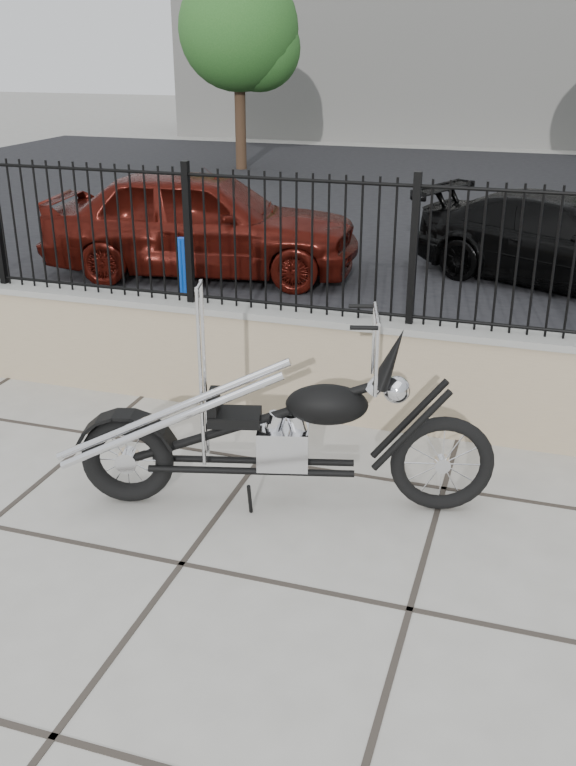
% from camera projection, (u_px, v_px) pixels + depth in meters
% --- Properties ---
extents(ground_plane, '(90.00, 90.00, 0.00)m').
position_uv_depth(ground_plane, '(182.00, 564.00, 5.29)').
color(ground_plane, '#99968E').
rests_on(ground_plane, ground).
extents(parking_lot, '(30.00, 30.00, 0.00)m').
position_uv_depth(parking_lot, '(444.00, 211.00, 16.25)').
color(parking_lot, black).
rests_on(parking_lot, ground).
extents(retaining_wall, '(14.00, 0.36, 0.96)m').
position_uv_depth(retaining_wall, '(296.00, 363.00, 7.30)').
color(retaining_wall, gray).
rests_on(retaining_wall, ground_plane).
extents(iron_fence, '(14.00, 0.08, 1.20)m').
position_uv_depth(iron_fence, '(296.00, 244.00, 6.88)').
color(iron_fence, black).
rests_on(iron_fence, retaining_wall).
extents(background_building, '(22.00, 6.00, 8.00)m').
position_uv_depth(background_building, '(511.00, 13.00, 26.96)').
color(background_building, beige).
rests_on(background_building, ground_plane).
extents(chopper_motorcycle, '(2.88, 1.21, 1.70)m').
position_uv_depth(chopper_motorcycle, '(275.00, 399.00, 5.64)').
color(chopper_motorcycle, black).
rests_on(chopper_motorcycle, ground_plane).
extents(car_red, '(4.73, 2.51, 1.53)m').
position_uv_depth(car_red, '(202.00, 222.00, 11.58)').
color(car_red, '#460F0A').
rests_on(car_red, parking_lot).
extents(car_black, '(4.54, 3.17, 1.22)m').
position_uv_depth(car_black, '(565.00, 241.00, 11.14)').
color(car_black, black).
rests_on(car_black, parking_lot).
extents(bollard_a, '(0.14, 0.14, 0.92)m').
position_uv_depth(bollard_a, '(183.00, 274.00, 10.14)').
color(bollard_a, '#0B30B3').
rests_on(bollard_a, ground_plane).
extents(tree_left, '(3.02, 3.02, 5.10)m').
position_uv_depth(tree_left, '(238.00, 23.00, 20.23)').
color(tree_left, '#382619').
rests_on(tree_left, ground_plane).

